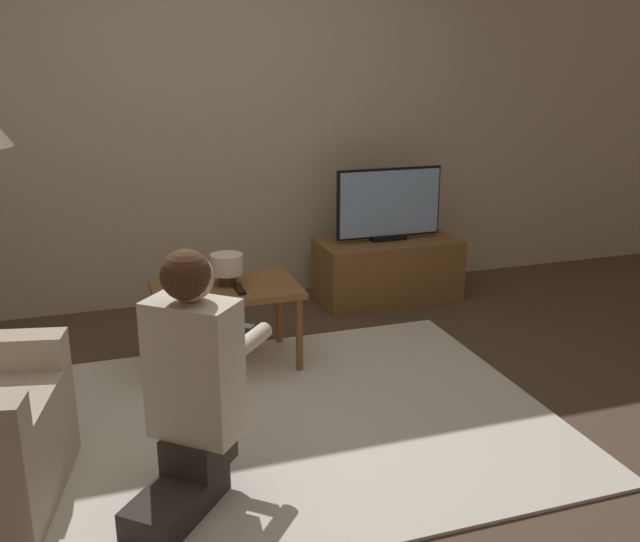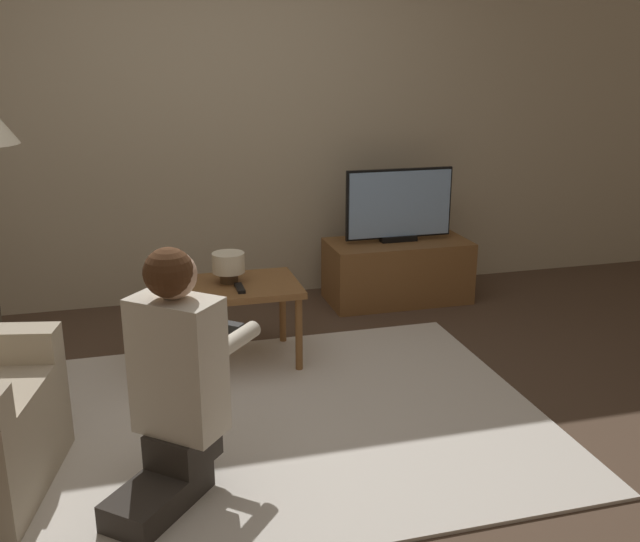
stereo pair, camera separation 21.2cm
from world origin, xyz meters
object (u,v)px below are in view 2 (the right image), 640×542
coffee_table (228,295)px  table_lamp (229,265)px  tv (399,205)px  person_kneeling (176,376)px

coffee_table → table_lamp: table_lamp is taller
coffee_table → table_lamp: bearing=68.1°
coffee_table → table_lamp: size_ratio=4.37×
tv → table_lamp: bearing=-150.3°
tv → coffee_table: tv is taller
person_kneeling → table_lamp: (0.38, 1.22, 0.07)m
tv → coffee_table: (-1.31, -0.78, -0.28)m
tv → table_lamp: 1.49m
tv → person_kneeling: person_kneeling is taller
table_lamp → person_kneeling: bearing=-107.3°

